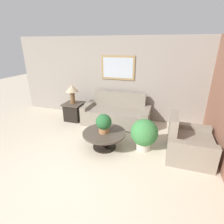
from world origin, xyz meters
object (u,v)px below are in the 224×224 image
couch_main (116,114)px  potted_plant_on_table (104,123)px  armchair (188,144)px  coffee_table (104,136)px  side_table (74,111)px  potted_plant_floor (144,134)px  table_lamp (72,90)px

couch_main → potted_plant_on_table: couch_main is taller
armchair → potted_plant_on_table: 1.94m
coffee_table → side_table: size_ratio=1.74×
couch_main → potted_plant_on_table: bearing=-86.1°
coffee_table → side_table: (-1.52, 1.28, -0.00)m
armchair → side_table: size_ratio=1.83×
potted_plant_floor → side_table: bearing=156.4°
table_lamp → potted_plant_floor: size_ratio=0.78×
potted_plant_on_table → armchair: bearing=7.3°
potted_plant_floor → armchair: bearing=1.3°
couch_main → potted_plant_floor: 1.57m
armchair → potted_plant_floor: bearing=92.1°
potted_plant_floor → coffee_table: bearing=-166.8°
couch_main → side_table: size_ratio=3.43×
potted_plant_floor → couch_main: bearing=130.4°
table_lamp → potted_plant_on_table: (1.51, -1.28, -0.35)m
potted_plant_on_table → table_lamp: bearing=139.8°
coffee_table → potted_plant_on_table: (-0.01, -0.00, 0.36)m
side_table → potted_plant_on_table: bearing=-40.2°
armchair → side_table: (-3.40, 1.04, -0.01)m
coffee_table → table_lamp: table_lamp is taller
couch_main → coffee_table: bearing=-85.7°
coffee_table → potted_plant_floor: size_ratio=1.37×
coffee_table → potted_plant_floor: 0.94m
armchair → potted_plant_on_table: size_ratio=2.38×
coffee_table → potted_plant_on_table: size_ratio=2.26×
potted_plant_on_table → couch_main: bearing=93.9°
coffee_table → side_table: side_table is taller
side_table → potted_plant_floor: (2.44, -1.06, 0.11)m
couch_main → coffee_table: 1.41m
table_lamp → potted_plant_on_table: table_lamp is taller
potted_plant_on_table → potted_plant_floor: size_ratio=0.60×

